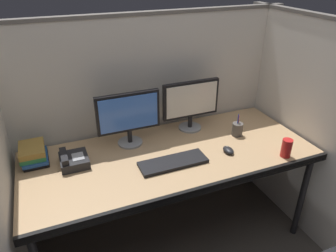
{
  "coord_description": "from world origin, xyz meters",
  "views": [
    {
      "loc": [
        -0.68,
        -1.32,
        1.88
      ],
      "look_at": [
        0.0,
        0.35,
        0.92
      ],
      "focal_mm": 33.75,
      "sensor_mm": 36.0,
      "label": 1
    }
  ],
  "objects": [
    {
      "name": "keyboard_main",
      "position": [
        -0.03,
        0.18,
        0.75
      ],
      "size": [
        0.43,
        0.15,
        0.02
      ],
      "primitive_type": "cube",
      "color": "black",
      "rests_on": "desk"
    },
    {
      "name": "book_stack",
      "position": [
        -0.83,
        0.54,
        0.8
      ],
      "size": [
        0.16,
        0.22,
        0.11
      ],
      "color": "black",
      "rests_on": "desk"
    },
    {
      "name": "desk",
      "position": [
        0.0,
        0.29,
        0.69
      ],
      "size": [
        1.9,
        0.8,
        0.74
      ],
      "color": "tan",
      "rests_on": "ground"
    },
    {
      "name": "cubicle_partition_rear",
      "position": [
        0.0,
        0.74,
        0.79
      ],
      "size": [
        2.21,
        0.06,
        1.57
      ],
      "color": "beige",
      "rests_on": "ground"
    },
    {
      "name": "soda_can",
      "position": [
        0.68,
        -0.01,
        0.8
      ],
      "size": [
        0.07,
        0.07,
        0.12
      ],
      "primitive_type": "cylinder",
      "color": "red",
      "rests_on": "desk"
    },
    {
      "name": "desk_phone",
      "position": [
        -0.61,
        0.41,
        0.77
      ],
      "size": [
        0.17,
        0.19,
        0.09
      ],
      "color": "black",
      "rests_on": "desk"
    },
    {
      "name": "cubicle_partition_right",
      "position": [
        0.99,
        0.2,
        0.79
      ],
      "size": [
        0.06,
        1.41,
        1.57
      ],
      "color": "beige",
      "rests_on": "ground"
    },
    {
      "name": "monitor_right",
      "position": [
        0.27,
        0.57,
        0.96
      ],
      "size": [
        0.43,
        0.17,
        0.37
      ],
      "color": "gray",
      "rests_on": "desk"
    },
    {
      "name": "computer_mouse",
      "position": [
        0.36,
        0.17,
        0.76
      ],
      "size": [
        0.06,
        0.1,
        0.04
      ],
      "color": "black",
      "rests_on": "desk"
    },
    {
      "name": "monitor_left",
      "position": [
        -0.21,
        0.52,
        0.96
      ],
      "size": [
        0.43,
        0.17,
        0.37
      ],
      "color": "gray",
      "rests_on": "desk"
    },
    {
      "name": "cubicle_partition_left",
      "position": [
        -0.99,
        0.2,
        0.79
      ],
      "size": [
        0.06,
        1.41,
        1.57
      ],
      "color": "beige",
      "rests_on": "ground"
    },
    {
      "name": "pen_cup",
      "position": [
        0.54,
        0.34,
        0.79
      ],
      "size": [
        0.08,
        0.08,
        0.17
      ],
      "color": "#4C4742",
      "rests_on": "desk"
    }
  ]
}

